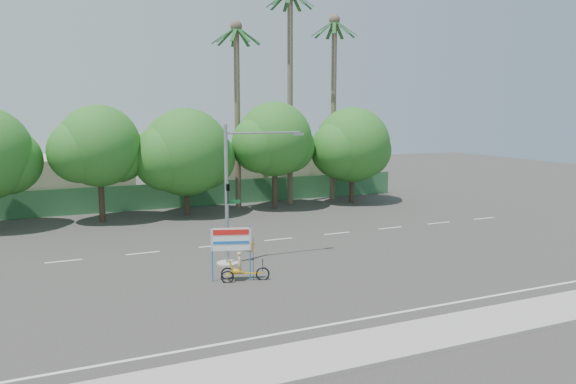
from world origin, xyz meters
name	(u,v)px	position (x,y,z in m)	size (l,w,h in m)	color
ground	(308,280)	(0.00, 0.00, 0.00)	(120.00, 120.00, 0.00)	#33302D
sidewalk_near	(406,339)	(0.00, -7.50, 0.06)	(50.00, 2.40, 0.12)	gray
fence	(189,194)	(0.00, 21.50, 1.00)	(38.00, 0.08, 2.00)	#336B3D
building_left	(51,182)	(-10.00, 26.00, 2.00)	(12.00, 8.00, 4.00)	beige
building_right	(261,174)	(8.00, 26.00, 1.80)	(14.00, 8.00, 3.60)	beige
tree_left	(98,149)	(-7.05, 18.00, 5.06)	(6.66, 5.60, 8.07)	#473828
tree_center	(185,155)	(-1.05, 18.00, 4.47)	(7.62, 6.40, 7.85)	#473828
tree_right	(274,142)	(5.95, 18.00, 5.24)	(6.90, 5.80, 8.36)	#473828
tree_far_right	(352,147)	(12.95, 18.00, 4.64)	(7.38, 6.20, 7.94)	#473828
palm_tall	(290,75)	(8.00, 19.50, 10.46)	(3.73, 3.79, 17.45)	#70604C
palm_mid	(334,89)	(12.00, 19.50, 9.40)	(3.73, 3.79, 15.45)	#70604C
palm_short	(237,95)	(3.50, 19.50, 8.86)	(3.73, 3.79, 14.45)	#70604C
traffic_signal	(233,207)	(-2.20, 3.98, 2.92)	(4.72, 1.10, 7.00)	gray
trike_billboard	(237,259)	(-2.97, 1.20, 1.04)	(2.51, 1.08, 2.58)	black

